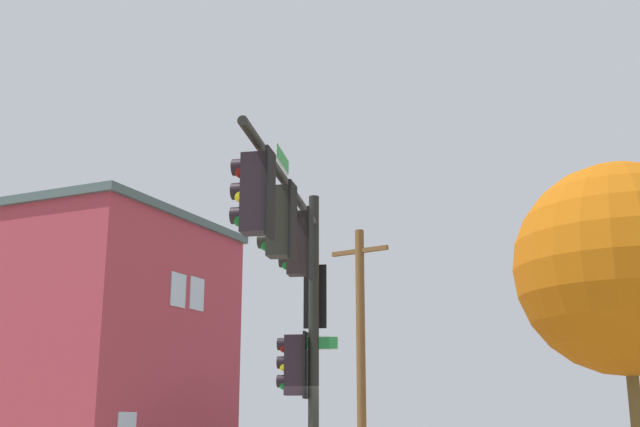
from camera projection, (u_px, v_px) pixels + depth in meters
signal_pole_assembly at (295, 284)px, 13.64m from camera, size 6.02×2.21×6.12m
utility_pole at (361, 352)px, 21.84m from camera, size 0.42×1.79×7.14m
tree_near at (622, 268)px, 17.36m from camera, size 4.65×4.65×7.43m
brick_building at (96, 344)px, 29.50m from camera, size 8.77×7.67×9.28m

